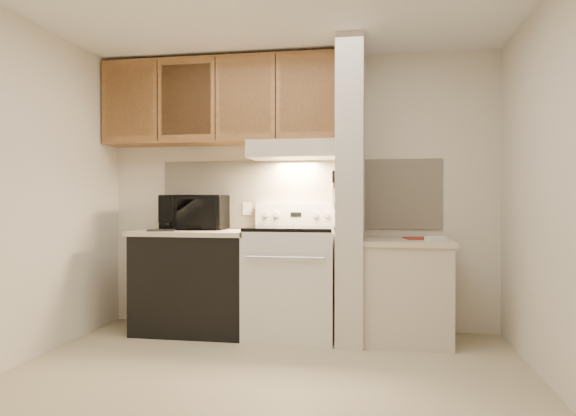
# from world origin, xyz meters

# --- Properties ---
(floor) EXTENTS (3.60, 3.60, 0.00)m
(floor) POSITION_xyz_m (0.00, 0.00, 0.00)
(floor) COLOR #BCAD8A
(floor) RESTS_ON ground
(wall_back) EXTENTS (3.60, 2.50, 0.02)m
(wall_back) POSITION_xyz_m (0.00, 1.50, 1.25)
(wall_back) COLOR beige
(wall_back) RESTS_ON floor
(wall_left) EXTENTS (0.02, 3.00, 2.50)m
(wall_left) POSITION_xyz_m (-1.80, 0.00, 1.25)
(wall_left) COLOR beige
(wall_left) RESTS_ON floor
(wall_right) EXTENTS (0.02, 3.00, 2.50)m
(wall_right) POSITION_xyz_m (1.80, 0.00, 1.25)
(wall_right) COLOR beige
(wall_right) RESTS_ON floor
(backsplash) EXTENTS (2.60, 0.02, 0.63)m
(backsplash) POSITION_xyz_m (0.00, 1.49, 1.24)
(backsplash) COLOR beige
(backsplash) RESTS_ON wall_back
(range_body) EXTENTS (0.76, 0.65, 0.92)m
(range_body) POSITION_xyz_m (0.00, 1.16, 0.46)
(range_body) COLOR silver
(range_body) RESTS_ON floor
(oven_window) EXTENTS (0.50, 0.01, 0.30)m
(oven_window) POSITION_xyz_m (0.00, 0.84, 0.50)
(oven_window) COLOR black
(oven_window) RESTS_ON range_body
(oven_handle) EXTENTS (0.65, 0.02, 0.02)m
(oven_handle) POSITION_xyz_m (0.00, 0.80, 0.72)
(oven_handle) COLOR silver
(oven_handle) RESTS_ON range_body
(cooktop) EXTENTS (0.74, 0.64, 0.03)m
(cooktop) POSITION_xyz_m (0.00, 1.16, 0.94)
(cooktop) COLOR black
(cooktop) RESTS_ON range_body
(range_backguard) EXTENTS (0.76, 0.08, 0.20)m
(range_backguard) POSITION_xyz_m (0.00, 1.44, 1.05)
(range_backguard) COLOR silver
(range_backguard) RESTS_ON range_body
(range_display) EXTENTS (0.10, 0.01, 0.04)m
(range_display) POSITION_xyz_m (0.00, 1.40, 1.05)
(range_display) COLOR black
(range_display) RESTS_ON range_backguard
(range_knob_left_outer) EXTENTS (0.05, 0.02, 0.05)m
(range_knob_left_outer) POSITION_xyz_m (-0.28, 1.40, 1.05)
(range_knob_left_outer) COLOR silver
(range_knob_left_outer) RESTS_ON range_backguard
(range_knob_left_inner) EXTENTS (0.05, 0.02, 0.05)m
(range_knob_left_inner) POSITION_xyz_m (-0.18, 1.40, 1.05)
(range_knob_left_inner) COLOR silver
(range_knob_left_inner) RESTS_ON range_backguard
(range_knob_right_inner) EXTENTS (0.05, 0.02, 0.05)m
(range_knob_right_inner) POSITION_xyz_m (0.18, 1.40, 1.05)
(range_knob_right_inner) COLOR silver
(range_knob_right_inner) RESTS_ON range_backguard
(range_knob_right_outer) EXTENTS (0.05, 0.02, 0.05)m
(range_knob_right_outer) POSITION_xyz_m (0.28, 1.40, 1.05)
(range_knob_right_outer) COLOR silver
(range_knob_right_outer) RESTS_ON range_backguard
(dishwasher_front) EXTENTS (1.00, 0.63, 0.87)m
(dishwasher_front) POSITION_xyz_m (-0.88, 1.17, 0.43)
(dishwasher_front) COLOR black
(dishwasher_front) RESTS_ON floor
(left_countertop) EXTENTS (1.04, 0.67, 0.04)m
(left_countertop) POSITION_xyz_m (-0.88, 1.17, 0.89)
(left_countertop) COLOR beige
(left_countertop) RESTS_ON dishwasher_front
(spoon_rest) EXTENTS (0.24, 0.12, 0.02)m
(spoon_rest) POSITION_xyz_m (-1.12, 0.97, 0.92)
(spoon_rest) COLOR black
(spoon_rest) RESTS_ON left_countertop
(teal_jar) EXTENTS (0.12, 0.12, 0.10)m
(teal_jar) POSITION_xyz_m (-0.83, 1.27, 0.96)
(teal_jar) COLOR #1B5C59
(teal_jar) RESTS_ON left_countertop
(outlet) EXTENTS (0.08, 0.01, 0.12)m
(outlet) POSITION_xyz_m (-0.48, 1.48, 1.10)
(outlet) COLOR beige
(outlet) RESTS_ON backsplash
(microwave) EXTENTS (0.59, 0.41, 0.32)m
(microwave) POSITION_xyz_m (-0.93, 1.31, 1.07)
(microwave) COLOR black
(microwave) RESTS_ON left_countertop
(partition_pillar) EXTENTS (0.22, 0.70, 2.50)m
(partition_pillar) POSITION_xyz_m (0.51, 1.15, 1.25)
(partition_pillar) COLOR beige
(partition_pillar) RESTS_ON floor
(pillar_trim) EXTENTS (0.01, 0.70, 0.04)m
(pillar_trim) POSITION_xyz_m (0.39, 1.15, 1.30)
(pillar_trim) COLOR #956336
(pillar_trim) RESTS_ON partition_pillar
(knife_strip) EXTENTS (0.02, 0.42, 0.04)m
(knife_strip) POSITION_xyz_m (0.39, 1.10, 1.32)
(knife_strip) COLOR black
(knife_strip) RESTS_ON partition_pillar
(knife_blade_a) EXTENTS (0.01, 0.03, 0.16)m
(knife_blade_a) POSITION_xyz_m (0.38, 0.95, 1.22)
(knife_blade_a) COLOR silver
(knife_blade_a) RESTS_ON knife_strip
(knife_handle_a) EXTENTS (0.02, 0.02, 0.10)m
(knife_handle_a) POSITION_xyz_m (0.38, 0.95, 1.37)
(knife_handle_a) COLOR black
(knife_handle_a) RESTS_ON knife_strip
(knife_blade_b) EXTENTS (0.01, 0.04, 0.18)m
(knife_blade_b) POSITION_xyz_m (0.38, 1.03, 1.21)
(knife_blade_b) COLOR silver
(knife_blade_b) RESTS_ON knife_strip
(knife_handle_b) EXTENTS (0.02, 0.02, 0.10)m
(knife_handle_b) POSITION_xyz_m (0.38, 1.01, 1.37)
(knife_handle_b) COLOR black
(knife_handle_b) RESTS_ON knife_strip
(knife_blade_c) EXTENTS (0.01, 0.04, 0.20)m
(knife_blade_c) POSITION_xyz_m (0.38, 1.10, 1.20)
(knife_blade_c) COLOR silver
(knife_blade_c) RESTS_ON knife_strip
(knife_handle_c) EXTENTS (0.02, 0.02, 0.10)m
(knife_handle_c) POSITION_xyz_m (0.38, 1.10, 1.37)
(knife_handle_c) COLOR black
(knife_handle_c) RESTS_ON knife_strip
(knife_blade_d) EXTENTS (0.01, 0.04, 0.16)m
(knife_blade_d) POSITION_xyz_m (0.38, 1.17, 1.22)
(knife_blade_d) COLOR silver
(knife_blade_d) RESTS_ON knife_strip
(knife_handle_d) EXTENTS (0.02, 0.02, 0.10)m
(knife_handle_d) POSITION_xyz_m (0.38, 1.17, 1.37)
(knife_handle_d) COLOR black
(knife_handle_d) RESTS_ON knife_strip
(knife_blade_e) EXTENTS (0.01, 0.04, 0.18)m
(knife_blade_e) POSITION_xyz_m (0.38, 1.27, 1.21)
(knife_blade_e) COLOR silver
(knife_blade_e) RESTS_ON knife_strip
(knife_handle_e) EXTENTS (0.02, 0.02, 0.10)m
(knife_handle_e) POSITION_xyz_m (0.38, 1.26, 1.37)
(knife_handle_e) COLOR black
(knife_handle_e) RESTS_ON knife_strip
(oven_mitt) EXTENTS (0.03, 0.09, 0.21)m
(oven_mitt) POSITION_xyz_m (0.38, 1.32, 1.21)
(oven_mitt) COLOR gray
(oven_mitt) RESTS_ON partition_pillar
(right_cab_base) EXTENTS (0.70, 0.60, 0.81)m
(right_cab_base) POSITION_xyz_m (0.97, 1.15, 0.40)
(right_cab_base) COLOR beige
(right_cab_base) RESTS_ON floor
(right_countertop) EXTENTS (0.74, 0.64, 0.04)m
(right_countertop) POSITION_xyz_m (0.97, 1.15, 0.83)
(right_countertop) COLOR beige
(right_countertop) RESTS_ON right_cab_base
(red_folder) EXTENTS (0.25, 0.31, 0.01)m
(red_folder) POSITION_xyz_m (1.07, 1.25, 0.85)
(red_folder) COLOR #9E3121
(red_folder) RESTS_ON right_countertop
(white_box) EXTENTS (0.17, 0.14, 0.04)m
(white_box) POSITION_xyz_m (1.19, 1.05, 0.87)
(white_box) COLOR white
(white_box) RESTS_ON right_countertop
(range_hood) EXTENTS (0.78, 0.44, 0.15)m
(range_hood) POSITION_xyz_m (0.00, 1.28, 1.62)
(range_hood) COLOR beige
(range_hood) RESTS_ON upper_cabinets
(hood_lip) EXTENTS (0.78, 0.04, 0.06)m
(hood_lip) POSITION_xyz_m (0.00, 1.07, 1.58)
(hood_lip) COLOR beige
(hood_lip) RESTS_ON range_hood
(upper_cabinets) EXTENTS (2.18, 0.33, 0.77)m
(upper_cabinets) POSITION_xyz_m (-0.69, 1.32, 2.08)
(upper_cabinets) COLOR #956336
(upper_cabinets) RESTS_ON wall_back
(cab_door_a) EXTENTS (0.46, 0.01, 0.63)m
(cab_door_a) POSITION_xyz_m (-1.51, 1.17, 2.08)
(cab_door_a) COLOR #956336
(cab_door_a) RESTS_ON upper_cabinets
(cab_gap_a) EXTENTS (0.01, 0.01, 0.73)m
(cab_gap_a) POSITION_xyz_m (-1.23, 1.16, 2.08)
(cab_gap_a) COLOR black
(cab_gap_a) RESTS_ON upper_cabinets
(cab_door_b) EXTENTS (0.46, 0.01, 0.63)m
(cab_door_b) POSITION_xyz_m (-0.96, 1.17, 2.08)
(cab_door_b) COLOR #956336
(cab_door_b) RESTS_ON upper_cabinets
(cab_gap_b) EXTENTS (0.01, 0.01, 0.73)m
(cab_gap_b) POSITION_xyz_m (-0.69, 1.16, 2.08)
(cab_gap_b) COLOR black
(cab_gap_b) RESTS_ON upper_cabinets
(cab_door_c) EXTENTS (0.46, 0.01, 0.63)m
(cab_door_c) POSITION_xyz_m (-0.42, 1.17, 2.08)
(cab_door_c) COLOR #956336
(cab_door_c) RESTS_ON upper_cabinets
(cab_gap_c) EXTENTS (0.01, 0.01, 0.73)m
(cab_gap_c) POSITION_xyz_m (-0.14, 1.16, 2.08)
(cab_gap_c) COLOR black
(cab_gap_c) RESTS_ON upper_cabinets
(cab_door_d) EXTENTS (0.46, 0.01, 0.63)m
(cab_door_d) POSITION_xyz_m (0.13, 1.17, 2.08)
(cab_door_d) COLOR #956336
(cab_door_d) RESTS_ON upper_cabinets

